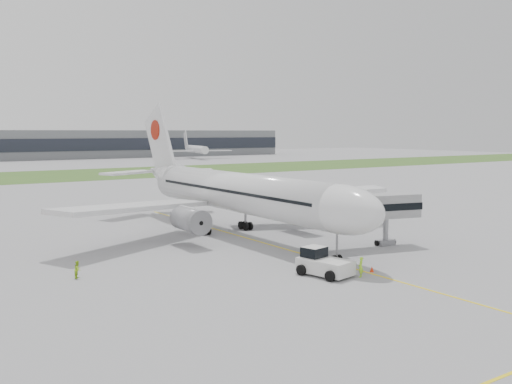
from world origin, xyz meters
TOP-DOWN VIEW (x-y plane):
  - ground at (0.00, 0.00)m, footprint 600.00×600.00m
  - apron_markings at (0.00, -5.00)m, footprint 70.00×70.00m
  - grass_strip at (0.00, 120.00)m, footprint 600.00×50.00m
  - airliner at (0.00, 4.87)m, footprint 48.13×53.95m
  - pushback_tug at (-4.08, -17.56)m, footprint 4.19×5.39m
  - jet_bridge at (7.55, -10.77)m, footprint 13.64×5.64m
  - safety_cone_left at (-3.07, -18.94)m, footprint 0.39×0.39m
  - safety_cone_right at (0.50, -19.40)m, footprint 0.41×0.41m
  - ground_crew_near at (-1.72, -20.17)m, footprint 0.81×0.76m
  - ground_crew_far at (-23.33, -6.24)m, footprint 0.95×0.99m
  - distant_aircraft_right at (93.84, 193.10)m, footprint 41.06×37.98m

SIDE VIEW (x-z plane):
  - ground at x=0.00m, z-range 0.00..0.00m
  - apron_markings at x=0.00m, z-range -0.02..0.02m
  - distant_aircraft_right at x=93.84m, z-range -6.69..6.69m
  - grass_strip at x=0.00m, z-range 0.00..0.02m
  - safety_cone_left at x=-3.07m, z-range 0.00..0.54m
  - safety_cone_right at x=0.50m, z-range 0.00..0.56m
  - ground_crew_far at x=-23.33m, z-range 0.00..1.61m
  - ground_crew_near at x=-1.72m, z-range 0.00..1.86m
  - pushback_tug at x=-4.08m, z-range -0.10..2.41m
  - jet_bridge at x=7.55m, z-range 1.49..7.72m
  - airliner at x=0.00m, z-range -3.28..14.60m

